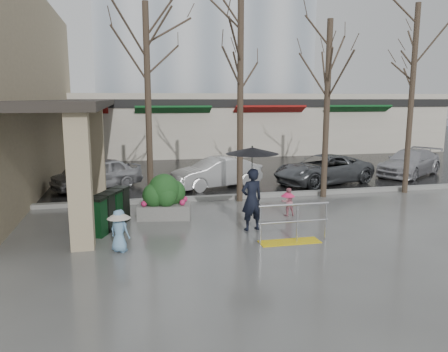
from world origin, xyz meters
name	(u,v)px	position (x,y,z in m)	size (l,w,h in m)	color
ground	(230,232)	(0.00, 0.00, 0.00)	(120.00, 120.00, 0.00)	#51514F
street_asphalt	(164,147)	(0.00, 22.00, 0.01)	(120.00, 36.00, 0.01)	black
curb	(205,198)	(0.00, 4.00, 0.07)	(120.00, 0.30, 0.15)	gray
canopy_slab	(75,100)	(-4.80, 8.00, 3.62)	(2.80, 18.00, 0.25)	#2D2823
pillar_front	(80,179)	(-3.90, -0.50, 1.75)	(0.55, 0.55, 3.50)	tan
pillar_back	(97,149)	(-3.90, 6.00, 1.75)	(0.55, 0.55, 3.50)	tan
storefront_row	(198,124)	(2.00, 17.97, 2.01)	(34.00, 6.74, 4.00)	beige
office_tower	(198,0)	(4.00, 30.00, 12.50)	(18.00, 12.00, 25.00)	#8C99A8
handrail	(292,228)	(1.36, -1.20, 0.38)	(1.90, 0.50, 1.03)	yellow
tree_west	(147,56)	(-2.00, 3.60, 5.08)	(3.20, 3.20, 6.80)	#382B21
tree_midwest	(241,53)	(1.20, 3.60, 5.23)	(3.20, 3.20, 7.00)	#382B21
tree_mideast	(329,66)	(4.50, 3.60, 4.86)	(3.20, 3.20, 6.50)	#382B21
tree_east	(415,53)	(8.00, 3.60, 5.38)	(3.20, 3.20, 7.20)	#382B21
woman	(252,178)	(0.63, 0.06, 1.51)	(1.49, 1.49, 2.41)	black
child_pink	(288,200)	(2.19, 1.31, 0.51)	(0.45, 0.45, 0.90)	#D17F8D
child_blue	(119,227)	(-3.00, -0.97, 0.63)	(0.61, 0.57, 1.07)	#71A1C9
planter	(164,197)	(-1.68, 1.86, 0.67)	(1.72, 1.06, 1.40)	slate
news_boxes	(110,210)	(-3.30, 1.10, 0.54)	(1.18, 1.93, 1.07)	#0B3316
car_a	(97,174)	(-4.01, 6.96, 0.63)	(1.49, 3.70, 1.26)	#B5B5BA
car_b	(216,173)	(0.86, 6.18, 0.63)	(1.33, 3.82, 1.26)	silver
car_c	(323,169)	(5.60, 6.04, 0.63)	(2.09, 4.53, 1.26)	#53565A
car_d	(410,162)	(10.62, 7.04, 0.63)	(1.77, 4.34, 1.26)	#B1B0B5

